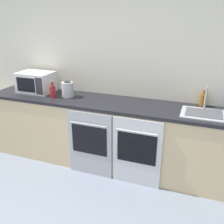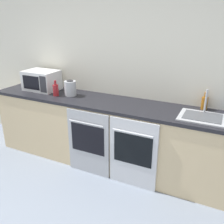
{
  "view_description": "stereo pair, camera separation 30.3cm",
  "coord_description": "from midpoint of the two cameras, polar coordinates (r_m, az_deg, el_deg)",
  "views": [
    {
      "loc": [
        1.19,
        -0.95,
        1.96
      ],
      "look_at": [
        0.13,
        1.9,
        0.78
      ],
      "focal_mm": 40.0,
      "sensor_mm": 36.0,
      "label": 1
    },
    {
      "loc": [
        1.46,
        -0.83,
        1.96
      ],
      "look_at": [
        0.13,
        1.9,
        0.78
      ],
      "focal_mm": 40.0,
      "sensor_mm": 36.0,
      "label": 2
    }
  ],
  "objects": [
    {
      "name": "kettle",
      "position": [
        3.48,
        -12.57,
        5.04
      ],
      "size": [
        0.16,
        0.16,
        0.21
      ],
      "color": "#B7BABF",
      "rests_on": "counter_back"
    },
    {
      "name": "oven_right",
      "position": [
        3.0,
        2.75,
        -9.32
      ],
      "size": [
        0.59,
        0.06,
        0.87
      ],
      "color": "silver",
      "rests_on": "ground_plane"
    },
    {
      "name": "wall_back",
      "position": [
        3.46,
        -2.57,
        10.11
      ],
      "size": [
        10.0,
        0.06,
        2.6
      ],
      "color": "silver",
      "rests_on": "ground_plane"
    },
    {
      "name": "counter_back",
      "position": [
        3.44,
        -4.53,
        -4.8
      ],
      "size": [
        3.27,
        0.64,
        0.92
      ],
      "color": "#D1B789",
      "rests_on": "ground_plane"
    },
    {
      "name": "bottle_red",
      "position": [
        3.5,
        -15.83,
        4.52
      ],
      "size": [
        0.08,
        0.08,
        0.22
      ],
      "color": "maroon",
      "rests_on": "counter_back"
    },
    {
      "name": "bottle_amber",
      "position": [
        3.18,
        17.58,
        2.63
      ],
      "size": [
        0.08,
        0.08,
        0.21
      ],
      "color": "#8C5114",
      "rests_on": "counter_back"
    },
    {
      "name": "oven_left",
      "position": [
        3.21,
        -7.8,
        -7.32
      ],
      "size": [
        0.59,
        0.06,
        0.87
      ],
      "color": "#A8AAAF",
      "rests_on": "ground_plane"
    },
    {
      "name": "sink",
      "position": [
        2.93,
        17.5,
        -0.31
      ],
      "size": [
        0.49,
        0.39,
        0.28
      ],
      "color": "#A8AAAF",
      "rests_on": "counter_back"
    },
    {
      "name": "microwave",
      "position": [
        3.83,
        -19.15,
        6.45
      ],
      "size": [
        0.49,
        0.36,
        0.29
      ],
      "color": "silver",
      "rests_on": "counter_back"
    }
  ]
}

